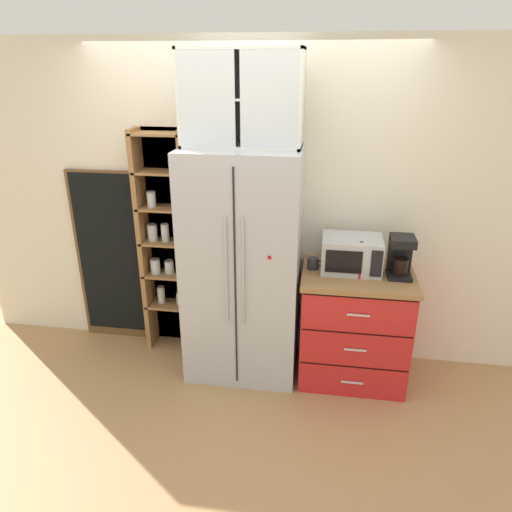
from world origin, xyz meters
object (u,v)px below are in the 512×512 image
object	(u,v)px
coffee_maker	(401,256)
chalkboard_menu	(110,258)
microwave	(351,254)
refrigerator	(243,266)
mug_charcoal	(313,263)
bottle_green	(360,261)
mug_red	(360,271)
bottle_clear	(360,261)

from	to	relation	value
coffee_maker	chalkboard_menu	distance (m)	2.43
chalkboard_menu	microwave	bearing A→B (deg)	-6.42
refrigerator	mug_charcoal	xyz separation A→B (m)	(0.53, 0.05, 0.04)
bottle_green	mug_red	bearing A→B (deg)	-88.27
mug_charcoal	chalkboard_menu	xyz separation A→B (m)	(-1.77, 0.25, -0.17)
mug_red	mug_charcoal	bearing A→B (deg)	163.25
refrigerator	coffee_maker	world-z (taller)	refrigerator
mug_red	coffee_maker	bearing A→B (deg)	14.83
coffee_maker	bottle_clear	size ratio (longest dim) A/B	1.19
coffee_maker	chalkboard_menu	world-z (taller)	chalkboard_menu
mug_red	mug_charcoal	size ratio (longest dim) A/B	0.97
bottle_clear	chalkboard_menu	world-z (taller)	chalkboard_menu
bottle_green	chalkboard_menu	distance (m)	2.14
refrigerator	chalkboard_menu	bearing A→B (deg)	166.77
refrigerator	mug_charcoal	bearing A→B (deg)	4.91
bottle_green	bottle_clear	bearing A→B (deg)	-90.00
mug_red	bottle_clear	world-z (taller)	bottle_clear
mug_red	chalkboard_menu	bearing A→B (deg)	170.63
mug_charcoal	bottle_clear	xyz separation A→B (m)	(0.34, -0.07, 0.07)
mug_red	bottle_clear	bearing A→B (deg)	92.61
coffee_maker	mug_red	xyz separation A→B (m)	(-0.29, -0.08, -0.11)
microwave	mug_red	bearing A→B (deg)	-62.30
bottle_green	bottle_clear	distance (m)	0.02
coffee_maker	mug_red	distance (m)	0.31
refrigerator	bottle_green	xyz separation A→B (m)	(0.87, -0.00, 0.10)
microwave	bottle_clear	world-z (taller)	same
refrigerator	coffee_maker	bearing A→B (deg)	0.90
mug_charcoal	chalkboard_menu	distance (m)	1.79
refrigerator	bottle_clear	world-z (taller)	refrigerator
chalkboard_menu	mug_red	bearing A→B (deg)	-9.37
coffee_maker	chalkboard_menu	xyz separation A→B (m)	(-2.40, 0.27, -0.28)
coffee_maker	chalkboard_menu	size ratio (longest dim) A/B	0.20
mug_red	bottle_green	xyz separation A→B (m)	(-0.00, 0.05, 0.06)
bottle_green	bottle_clear	world-z (taller)	bottle_clear
refrigerator	mug_red	size ratio (longest dim) A/B	15.31
coffee_maker	bottle_green	bearing A→B (deg)	-175.80
microwave	mug_charcoal	xyz separation A→B (m)	(-0.28, -0.01, -0.09)
coffee_maker	bottle_clear	bearing A→B (deg)	-172.19
mug_charcoal	chalkboard_menu	size ratio (longest dim) A/B	0.08
coffee_maker	mug_charcoal	bearing A→B (deg)	177.51
refrigerator	microwave	world-z (taller)	refrigerator
refrigerator	chalkboard_menu	xyz separation A→B (m)	(-1.24, 0.29, -0.13)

